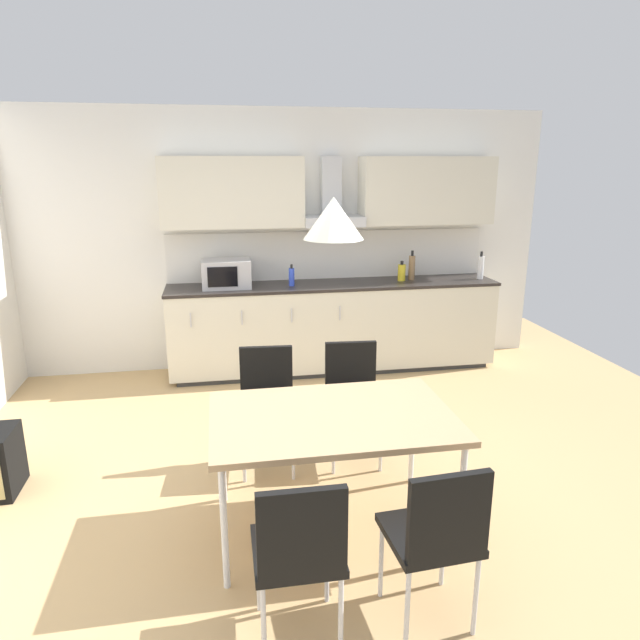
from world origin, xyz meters
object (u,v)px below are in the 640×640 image
bottle_yellow (402,272)px  chair_far_left (267,396)px  bottle_blue (292,277)px  dining_table (332,422)px  chair_near_left (299,546)px  microwave (226,274)px  pendant_lamp (334,218)px  bottle_white (481,267)px  bottle_brown (412,267)px  chair_near_right (437,530)px  chair_far_right (352,390)px

bottle_yellow → chair_far_left: 2.53m
bottle_blue → dining_table: size_ratio=0.16×
chair_near_left → chair_far_left: same height
microwave → pendant_lamp: 2.89m
microwave → bottle_white: 2.69m
bottle_brown → chair_far_left: 2.64m
bottle_brown → bottle_blue: 1.31m
bottle_yellow → bottle_blue: bearing=-177.5°
chair_near_right → chair_far_right: same height
chair_near_right → bottle_blue: bearing=93.3°
bottle_white → chair_far_right: bearing=-135.0°
bottle_yellow → dining_table: size_ratio=0.15×
microwave → chair_near_right: microwave is taller
chair_near_left → pendant_lamp: (0.32, 0.84, 1.33)m
microwave → bottle_blue: (0.65, -0.04, -0.05)m
dining_table → pendant_lamp: bearing=-90.0°
bottle_white → bottle_yellow: bearing=176.5°
bottle_white → chair_near_left: size_ratio=0.34×
bottle_white → chair_far_left: (-2.47, -1.84, -0.53)m
chair_far_right → pendant_lamp: bearing=-110.8°
bottle_yellow → pendant_lamp: size_ratio=0.66×
bottle_yellow → bottle_white: (0.86, -0.05, 0.04)m
chair_far_right → microwave: bearing=114.5°
pendant_lamp → microwave: bearing=101.1°
bottle_yellow → chair_far_left: size_ratio=0.24×
microwave → bottle_white: (2.69, -0.04, -0.01)m
chair_near_left → bottle_brown: bearing=64.4°
bottle_brown → chair_near_left: bottle_brown is taller
chair_far_right → chair_near_right: bearing=-90.0°
bottle_brown → chair_far_left: (-1.73, -1.93, -0.54)m
chair_near_left → bottle_blue: bearing=83.1°
dining_table → pendant_lamp: pendant_lamp is taller
bottle_white → pendant_lamp: 3.53m
microwave → pendant_lamp: pendant_lamp is taller
chair_near_right → chair_far_right: (0.00, 1.69, 0.00)m
bottle_yellow → chair_far_right: bottle_yellow is taller
chair_far_left → bottle_brown: bearing=48.2°
bottle_brown → chair_far_right: bearing=-119.6°
bottle_yellow → chair_near_right: bottle_yellow is taller
microwave → chair_far_right: (0.86, -1.88, -0.54)m
bottle_blue → chair_far_left: bearing=-102.9°
chair_near_left → chair_far_left: bearing=89.8°
bottle_yellow → dining_table: 3.04m
bottle_brown → pendant_lamp: bearing=-117.1°
bottle_blue → dining_table: 2.71m
pendant_lamp → chair_far_right: bearing=69.2°
chair_far_left → pendant_lamp: (0.31, -0.84, 1.33)m
pendant_lamp → bottle_white: bearing=51.2°
microwave → bottle_brown: 1.95m
chair_near_left → chair_near_right: 0.64m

